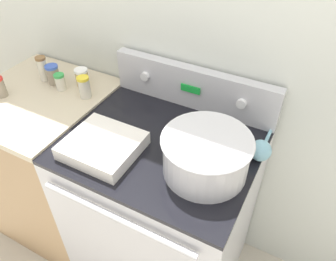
{
  "coord_description": "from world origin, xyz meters",
  "views": [
    {
      "loc": [
        0.47,
        -0.52,
        1.79
      ],
      "look_at": [
        0.02,
        0.33,
        0.97
      ],
      "focal_mm": 35.0,
      "sensor_mm": 36.0,
      "label": 1
    }
  ],
  "objects_px": {
    "mixing_bowl": "(206,153)",
    "spice_jar_green_cap": "(60,82)",
    "casserole_dish": "(103,145)",
    "spice_jar_brown_cap": "(43,68)",
    "spice_jar_red_cap": "(0,87)",
    "ladle": "(261,149)",
    "spice_jar_white_cap": "(82,77)",
    "spice_jar_blue_cap": "(53,75)",
    "spice_jar_yellow_cap": "(84,87)"
  },
  "relations": [
    {
      "from": "spice_jar_yellow_cap",
      "to": "spice_jar_blue_cap",
      "type": "distance_m",
      "value": 0.21
    },
    {
      "from": "spice_jar_green_cap",
      "to": "spice_jar_red_cap",
      "type": "distance_m",
      "value": 0.27
    },
    {
      "from": "ladle",
      "to": "spice_jar_green_cap",
      "type": "xyz_separation_m",
      "value": [
        -0.97,
        -0.01,
        0.02
      ]
    },
    {
      "from": "spice_jar_white_cap",
      "to": "spice_jar_red_cap",
      "type": "distance_m",
      "value": 0.37
    },
    {
      "from": "casserole_dish",
      "to": "spice_jar_white_cap",
      "type": "relative_size",
      "value": 3.17
    },
    {
      "from": "mixing_bowl",
      "to": "spice_jar_blue_cap",
      "type": "bearing_deg",
      "value": 168.17
    },
    {
      "from": "spice_jar_white_cap",
      "to": "spice_jar_green_cap",
      "type": "xyz_separation_m",
      "value": [
        -0.07,
        -0.08,
        -0.0
      ]
    },
    {
      "from": "mixing_bowl",
      "to": "spice_jar_red_cap",
      "type": "distance_m",
      "value": 1.02
    },
    {
      "from": "spice_jar_yellow_cap",
      "to": "spice_jar_brown_cap",
      "type": "distance_m",
      "value": 0.28
    },
    {
      "from": "spice_jar_yellow_cap",
      "to": "spice_jar_white_cap",
      "type": "height_order",
      "value": "spice_jar_yellow_cap"
    },
    {
      "from": "ladle",
      "to": "spice_jar_green_cap",
      "type": "relative_size",
      "value": 3.83
    },
    {
      "from": "mixing_bowl",
      "to": "spice_jar_green_cap",
      "type": "distance_m",
      "value": 0.83
    },
    {
      "from": "ladle",
      "to": "spice_jar_yellow_cap",
      "type": "distance_m",
      "value": 0.82
    },
    {
      "from": "mixing_bowl",
      "to": "casserole_dish",
      "type": "bearing_deg",
      "value": -167.21
    },
    {
      "from": "ladle",
      "to": "spice_jar_yellow_cap",
      "type": "relative_size",
      "value": 2.96
    },
    {
      "from": "spice_jar_green_cap",
      "to": "spice_jar_red_cap",
      "type": "bearing_deg",
      "value": -139.79
    },
    {
      "from": "spice_jar_brown_cap",
      "to": "spice_jar_red_cap",
      "type": "xyz_separation_m",
      "value": [
        -0.07,
        -0.2,
        -0.01
      ]
    },
    {
      "from": "spice_jar_blue_cap",
      "to": "spice_jar_brown_cap",
      "type": "bearing_deg",
      "value": 176.49
    },
    {
      "from": "mixing_bowl",
      "to": "spice_jar_red_cap",
      "type": "xyz_separation_m",
      "value": [
        -1.01,
        -0.01,
        -0.03
      ]
    },
    {
      "from": "ladle",
      "to": "casserole_dish",
      "type": "bearing_deg",
      "value": -154.81
    },
    {
      "from": "casserole_dish",
      "to": "spice_jar_yellow_cap",
      "type": "xyz_separation_m",
      "value": [
        -0.28,
        0.25,
        0.03
      ]
    },
    {
      "from": "spice_jar_brown_cap",
      "to": "spice_jar_red_cap",
      "type": "height_order",
      "value": "spice_jar_brown_cap"
    },
    {
      "from": "mixing_bowl",
      "to": "spice_jar_white_cap",
      "type": "relative_size",
      "value": 3.74
    },
    {
      "from": "casserole_dish",
      "to": "spice_jar_brown_cap",
      "type": "relative_size",
      "value": 2.19
    },
    {
      "from": "spice_jar_green_cap",
      "to": "ladle",
      "type": "bearing_deg",
      "value": 0.51
    },
    {
      "from": "spice_jar_white_cap",
      "to": "spice_jar_blue_cap",
      "type": "distance_m",
      "value": 0.14
    },
    {
      "from": "mixing_bowl",
      "to": "spice_jar_yellow_cap",
      "type": "distance_m",
      "value": 0.69
    },
    {
      "from": "spice_jar_green_cap",
      "to": "spice_jar_red_cap",
      "type": "xyz_separation_m",
      "value": [
        -0.2,
        -0.17,
        0.01
      ]
    },
    {
      "from": "ladle",
      "to": "spice_jar_white_cap",
      "type": "relative_size",
      "value": 3.66
    },
    {
      "from": "spice_jar_yellow_cap",
      "to": "spice_jar_brown_cap",
      "type": "relative_size",
      "value": 0.85
    },
    {
      "from": "spice_jar_blue_cap",
      "to": "spice_jar_red_cap",
      "type": "xyz_separation_m",
      "value": [
        -0.14,
        -0.2,
        -0.0
      ]
    },
    {
      "from": "mixing_bowl",
      "to": "spice_jar_blue_cap",
      "type": "relative_size",
      "value": 3.29
    },
    {
      "from": "mixing_bowl",
      "to": "spice_jar_brown_cap",
      "type": "xyz_separation_m",
      "value": [
        -0.94,
        0.19,
        -0.01
      ]
    },
    {
      "from": "casserole_dish",
      "to": "ladle",
      "type": "xyz_separation_m",
      "value": [
        0.54,
        0.25,
        0.01
      ]
    },
    {
      "from": "spice_jar_blue_cap",
      "to": "spice_jar_red_cap",
      "type": "relative_size",
      "value": 1.0
    },
    {
      "from": "casserole_dish",
      "to": "spice_jar_brown_cap",
      "type": "xyz_separation_m",
      "value": [
        -0.56,
        0.27,
        0.04
      ]
    },
    {
      "from": "mixing_bowl",
      "to": "spice_jar_brown_cap",
      "type": "relative_size",
      "value": 2.58
    },
    {
      "from": "spice_jar_red_cap",
      "to": "spice_jar_brown_cap",
      "type": "bearing_deg",
      "value": 70.51
    },
    {
      "from": "spice_jar_red_cap",
      "to": "spice_jar_white_cap",
      "type": "bearing_deg",
      "value": 43.11
    },
    {
      "from": "mixing_bowl",
      "to": "spice_jar_green_cap",
      "type": "xyz_separation_m",
      "value": [
        -0.81,
        0.16,
        -0.03
      ]
    },
    {
      "from": "mixing_bowl",
      "to": "spice_jar_red_cap",
      "type": "height_order",
      "value": "mixing_bowl"
    },
    {
      "from": "spice_jar_yellow_cap",
      "to": "spice_jar_white_cap",
      "type": "relative_size",
      "value": 1.24
    },
    {
      "from": "spice_jar_yellow_cap",
      "to": "spice_jar_green_cap",
      "type": "distance_m",
      "value": 0.15
    },
    {
      "from": "casserole_dish",
      "to": "spice_jar_red_cap",
      "type": "bearing_deg",
      "value": 173.5
    },
    {
      "from": "spice_jar_red_cap",
      "to": "spice_jar_yellow_cap",
      "type": "bearing_deg",
      "value": 26.69
    },
    {
      "from": "ladle",
      "to": "spice_jar_green_cap",
      "type": "height_order",
      "value": "spice_jar_green_cap"
    },
    {
      "from": "spice_jar_white_cap",
      "to": "mixing_bowl",
      "type": "bearing_deg",
      "value": -17.67
    },
    {
      "from": "spice_jar_white_cap",
      "to": "spice_jar_blue_cap",
      "type": "relative_size",
      "value": 0.88
    },
    {
      "from": "casserole_dish",
      "to": "spice_jar_brown_cap",
      "type": "distance_m",
      "value": 0.63
    },
    {
      "from": "casserole_dish",
      "to": "spice_jar_blue_cap",
      "type": "xyz_separation_m",
      "value": [
        -0.49,
        0.27,
        0.03
      ]
    }
  ]
}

